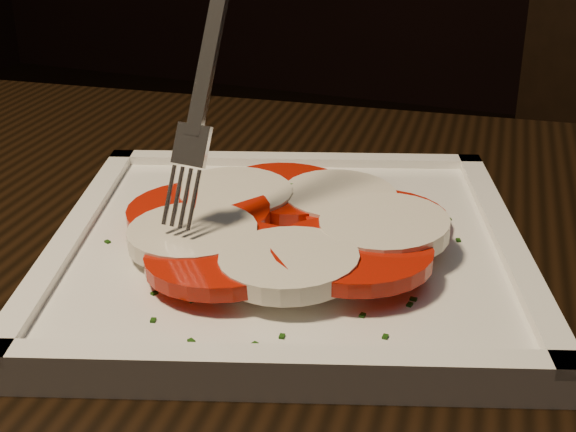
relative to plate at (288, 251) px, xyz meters
The scene contains 3 objects.
plate is the anchor object (origin of this frame).
caprese_salad 0.02m from the plate, 57.54° to the right, with size 0.20×0.22×0.02m.
fork 0.12m from the plate, behind, with size 0.03×0.08×0.17m, color white, non-canonical shape.
Camera 1 is at (0.26, -0.28, 0.97)m, focal length 50.00 mm.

